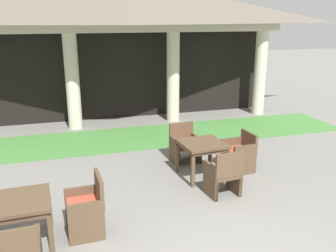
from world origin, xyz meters
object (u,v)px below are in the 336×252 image
object	(u,v)px
patio_table_mid_left	(18,206)
patio_chair_mid_left_east	(87,207)
patio_chair_near_foreground_east	(240,153)
patio_table_near_foreground	(202,147)
patio_chair_near_foreground_north	(185,145)
patio_chair_near_foreground_south	(224,174)

from	to	relation	value
patio_table_mid_left	patio_chair_mid_left_east	distance (m)	0.97
patio_chair_near_foreground_east	patio_chair_mid_left_east	size ratio (longest dim) A/B	0.90
patio_table_near_foreground	patio_chair_near_foreground_north	distance (m)	0.94
patio_table_near_foreground	patio_chair_near_foreground_south	size ratio (longest dim) A/B	1.03
patio_chair_near_foreground_south	patio_chair_mid_left_east	distance (m)	2.60
patio_chair_near_foreground_east	patio_chair_near_foreground_north	bearing A→B (deg)	44.87
patio_table_near_foreground	patio_chair_mid_left_east	xyz separation A→B (m)	(-2.47, -1.46, -0.21)
patio_chair_near_foreground_east	patio_chair_mid_left_east	distance (m)	3.71
patio_chair_near_foreground_east	patio_chair_near_foreground_south	bearing A→B (deg)	135.09
patio_chair_near_foreground_south	patio_chair_near_foreground_north	distance (m)	1.82
patio_chair_near_foreground_south	patio_chair_mid_left_east	size ratio (longest dim) A/B	0.97
patio_chair_near_foreground_south	patio_chair_near_foreground_east	bearing A→B (deg)	45.09
patio_chair_near_foreground_east	patio_table_mid_left	distance (m)	4.61
patio_chair_mid_left_east	patio_chair_near_foreground_north	bearing A→B (deg)	-47.91
patio_chair_near_foreground_east	patio_chair_near_foreground_north	distance (m)	1.29
patio_chair_near_foreground_south	patio_chair_near_foreground_east	distance (m)	1.29
patio_table_near_foreground	patio_chair_mid_left_east	distance (m)	2.88
patio_table_near_foreground	patio_chair_near_foreground_south	bearing A→B (deg)	-85.37
patio_table_mid_left	patio_chair_mid_left_east	xyz separation A→B (m)	(0.95, 0.04, -0.19)
patio_chair_near_foreground_east	patio_table_mid_left	world-z (taller)	patio_chair_near_foreground_east
patio_chair_near_foreground_south	patio_chair_near_foreground_east	size ratio (longest dim) A/B	1.08
patio_table_mid_left	patio_chair_mid_left_east	bearing A→B (deg)	2.56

